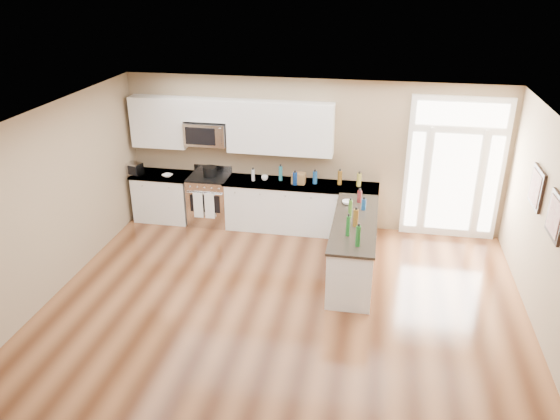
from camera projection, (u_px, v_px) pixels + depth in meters
The scene contains 20 objects.
ground at pixel (269, 353), 7.08m from camera, with size 8.00×8.00×0.00m, color #472614.
room_shell at pixel (268, 235), 6.39m from camera, with size 8.00×8.00×8.00m.
back_cabinet_left at pixel (164, 198), 10.70m from camera, with size 1.10×0.66×0.94m.
back_cabinet_right at pixel (300, 208), 10.24m from camera, with size 2.85×0.66×0.94m.
peninsula_cabinet at pixel (353, 249), 8.76m from camera, with size 0.69×2.32×0.94m.
upper_cabinet_left at pixel (159, 122), 10.22m from camera, with size 1.04×0.33×0.95m, color silver.
upper_cabinet_right at pixel (280, 128), 9.84m from camera, with size 1.94×0.33×0.95m, color silver.
upper_cabinet_short at pixel (206, 110), 9.95m from camera, with size 0.82×0.33×0.40m, color silver.
microwave at pixel (207, 133), 10.10m from camera, with size 0.78×0.41×0.42m.
entry_door at pixel (454, 169), 9.67m from camera, with size 1.70×0.10×2.60m.
wall_art_near at pixel (537, 188), 7.78m from camera, with size 0.05×0.58×0.58m.
wall_art_far at pixel (556, 217), 6.89m from camera, with size 0.05×0.58×0.58m.
kitchen_range at pixel (210, 199), 10.52m from camera, with size 0.76×0.68×1.08m.
stockpot at pixel (210, 171), 10.31m from camera, with size 0.26×0.26×0.20m, color black.
toaster_oven at pixel (135, 169), 10.42m from camera, with size 0.27×0.21×0.23m, color silver.
cardboard_box at pixel (299, 178), 10.00m from camera, with size 0.24×0.18×0.20m, color brown.
bowl_left at pixel (167, 176), 10.34m from camera, with size 0.19×0.19×0.05m, color white.
bowl_peninsula at pixel (347, 202), 9.15m from camera, with size 0.18×0.18×0.06m, color white.
cup_counter at pixel (265, 178), 10.16m from camera, with size 0.12×0.12×0.10m, color white.
counter_bottles at pixel (332, 194), 9.23m from camera, with size 2.15×2.44×0.31m.
Camera 1 is at (1.19, -5.59, 4.59)m, focal length 35.00 mm.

